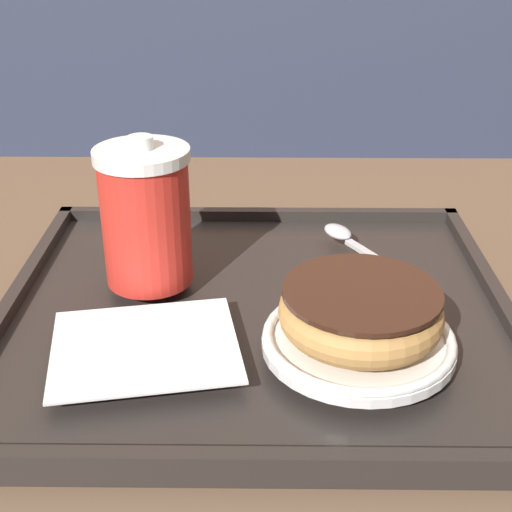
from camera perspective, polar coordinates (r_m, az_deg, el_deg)
The scene contains 8 objects.
booth_bench at distance 1.60m, azimuth -5.06°, elevation -1.04°, with size 1.48×0.44×1.00m.
cafe_table at distance 0.73m, azimuth 1.36°, elevation -15.75°, with size 1.06×0.86×0.73m.
serving_tray at distance 0.62m, azimuth -0.00°, elevation -4.66°, with size 0.44×0.39×0.02m.
napkin_paper at distance 0.56m, azimuth -8.86°, elevation -7.13°, with size 0.16×0.14×0.00m.
coffee_cup_front at distance 0.62m, azimuth -8.80°, elevation 3.21°, with size 0.08×0.08×0.13m.
plate_with_chocolate_donut at distance 0.55m, azimuth 8.18°, elevation -6.65°, with size 0.15×0.15×0.01m.
donut_chocolate_glazed at distance 0.54m, azimuth 8.36°, elevation -4.36°, with size 0.12×0.12×0.04m.
spoon at distance 0.71m, azimuth 7.44°, elevation 1.33°, with size 0.08×0.12×0.01m.
Camera 1 is at (-0.01, -0.53, 1.06)m, focal length 50.00 mm.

